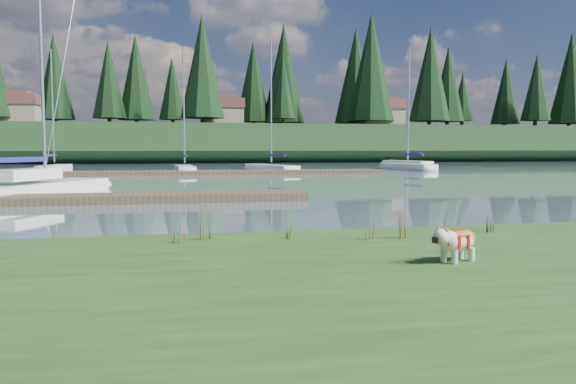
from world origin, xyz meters
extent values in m
plane|color=#7992A0|center=(0.00, 30.00, 0.00)|extent=(200.00, 200.00, 0.00)
cube|color=#2C4F1F|center=(0.00, -6.00, 0.17)|extent=(60.00, 9.00, 0.35)
cube|color=#193118|center=(0.00, 73.00, 2.50)|extent=(200.00, 20.00, 5.00)
cylinder|color=silver|center=(2.98, -5.20, 0.45)|extent=(0.09, 0.09, 0.20)
cylinder|color=silver|center=(2.90, -5.02, 0.45)|extent=(0.09, 0.09, 0.20)
cylinder|color=silver|center=(3.34, -5.04, 0.45)|extent=(0.09, 0.09, 0.20)
cylinder|color=silver|center=(3.25, -4.86, 0.45)|extent=(0.09, 0.09, 0.20)
ellipsoid|color=silver|center=(3.12, -5.03, 0.65)|extent=(0.72, 0.56, 0.30)
ellipsoid|color=#9F673B|center=(3.12, -5.03, 0.75)|extent=(0.54, 0.46, 0.11)
ellipsoid|color=silver|center=(2.77, -5.19, 0.75)|extent=(0.30, 0.31, 0.23)
cube|color=black|center=(2.68, -5.23, 0.71)|extent=(0.11, 0.13, 0.09)
cube|color=white|center=(-6.69, 12.25, 0.22)|extent=(5.18, 8.23, 0.70)
ellipsoid|color=white|center=(-4.94, 15.96, 0.22)|extent=(2.57, 2.79, 0.70)
cylinder|color=silver|center=(-6.37, 12.92, 7.02)|extent=(0.14, 0.14, 12.44)
cube|color=navy|center=(-7.20, 11.15, 1.55)|extent=(1.77, 3.46, 0.20)
cube|color=white|center=(-6.88, 11.83, 0.95)|extent=(2.45, 3.26, 0.45)
cube|color=#4C3D2C|center=(-4.00, 9.00, 0.15)|extent=(16.00, 2.00, 0.30)
cube|color=#4C3D2C|center=(2.00, 30.00, 0.15)|extent=(26.00, 2.20, 0.30)
cube|color=white|center=(-10.84, 37.54, 0.22)|extent=(1.86, 6.09, 0.70)
ellipsoid|color=white|center=(-10.59, 40.53, 0.22)|extent=(1.44, 1.74, 0.70)
cylinder|color=silver|center=(-10.84, 37.54, 5.48)|extent=(0.12, 0.12, 9.37)
cube|color=navy|center=(-10.91, 36.73, 1.40)|extent=(0.40, 2.39, 0.20)
cube|color=white|center=(-0.14, 33.50, 0.22)|extent=(1.66, 5.86, 0.70)
ellipsoid|color=white|center=(-0.32, 36.39, 0.22)|extent=(1.36, 1.65, 0.70)
cylinder|color=silver|center=(-0.14, 33.50, 5.36)|extent=(0.12, 0.12, 9.11)
cube|color=navy|center=(-0.09, 32.71, 1.40)|extent=(0.34, 2.31, 0.20)
cube|color=white|center=(7.11, 34.40, 0.22)|extent=(3.75, 6.95, 0.70)
ellipsoid|color=white|center=(5.97, 37.61, 0.22)|extent=(2.03, 2.25, 0.70)
cylinder|color=silver|center=(7.11, 34.40, 6.05)|extent=(0.12, 0.12, 10.49)
cube|color=navy|center=(7.43, 33.52, 1.40)|extent=(1.10, 2.62, 0.20)
cube|color=white|center=(20.09, 35.81, 0.22)|extent=(2.97, 6.89, 0.70)
ellipsoid|color=white|center=(19.35, 39.08, 0.22)|extent=(1.83, 2.11, 0.70)
cylinder|color=silver|center=(20.09, 35.81, 5.98)|extent=(0.12, 0.12, 10.36)
cube|color=navy|center=(20.29, 34.91, 1.40)|extent=(0.79, 2.65, 0.20)
cube|color=white|center=(24.74, 46.71, 0.22)|extent=(3.15, 7.59, 0.70)
ellipsoid|color=white|center=(23.99, 50.34, 0.22)|extent=(1.99, 2.31, 0.70)
cylinder|color=silver|center=(24.74, 46.71, 6.32)|extent=(0.12, 0.12, 11.04)
cube|color=navy|center=(24.95, 45.72, 1.40)|extent=(0.79, 2.92, 0.20)
cone|color=#475B23|center=(-0.50, -2.21, 0.66)|extent=(0.03, 0.03, 0.61)
cone|color=brown|center=(-0.39, -2.28, 0.59)|extent=(0.03, 0.03, 0.49)
cone|color=#475B23|center=(-0.44, -2.18, 0.69)|extent=(0.03, 0.03, 0.67)
cone|color=brown|center=(-0.36, -2.24, 0.56)|extent=(0.03, 0.03, 0.43)
cone|color=#475B23|center=(-0.48, -2.29, 0.63)|extent=(0.03, 0.03, 0.55)
cone|color=#475B23|center=(1.08, -2.46, 0.55)|extent=(0.03, 0.03, 0.40)
cone|color=brown|center=(1.19, -2.53, 0.51)|extent=(0.03, 0.03, 0.32)
cone|color=#475B23|center=(1.14, -2.43, 0.57)|extent=(0.03, 0.03, 0.44)
cone|color=brown|center=(1.22, -2.49, 0.49)|extent=(0.03, 0.03, 0.28)
cone|color=#475B23|center=(1.10, -2.54, 0.53)|extent=(0.03, 0.03, 0.36)
cone|color=#475B23|center=(3.11, -2.84, 0.70)|extent=(0.03, 0.03, 0.71)
cone|color=brown|center=(3.22, -2.91, 0.63)|extent=(0.03, 0.03, 0.57)
cone|color=#475B23|center=(3.17, -2.81, 0.74)|extent=(0.03, 0.03, 0.78)
cone|color=brown|center=(3.25, -2.87, 0.60)|extent=(0.03, 0.03, 0.50)
cone|color=#475B23|center=(3.13, -2.92, 0.67)|extent=(0.03, 0.03, 0.64)
cone|color=#475B23|center=(-0.98, -2.57, 0.57)|extent=(0.03, 0.03, 0.43)
cone|color=brown|center=(-0.87, -2.64, 0.52)|extent=(0.03, 0.03, 0.35)
cone|color=#475B23|center=(-0.92, -2.54, 0.59)|extent=(0.03, 0.03, 0.48)
cone|color=brown|center=(-0.84, -2.60, 0.50)|extent=(0.03, 0.03, 0.30)
cone|color=#475B23|center=(-0.96, -2.65, 0.54)|extent=(0.03, 0.03, 0.39)
cone|color=#475B23|center=(2.46, -2.85, 0.57)|extent=(0.03, 0.03, 0.45)
cone|color=brown|center=(2.57, -2.92, 0.53)|extent=(0.03, 0.03, 0.36)
cone|color=#475B23|center=(2.52, -2.82, 0.60)|extent=(0.03, 0.03, 0.49)
cone|color=brown|center=(2.60, -2.88, 0.51)|extent=(0.03, 0.03, 0.31)
cone|color=#475B23|center=(2.48, -2.93, 0.55)|extent=(0.03, 0.03, 0.40)
cone|color=#475B23|center=(5.11, -2.45, 0.63)|extent=(0.03, 0.03, 0.55)
cone|color=brown|center=(5.22, -2.52, 0.57)|extent=(0.03, 0.03, 0.44)
cone|color=#475B23|center=(5.17, -2.42, 0.65)|extent=(0.03, 0.03, 0.61)
cone|color=brown|center=(5.25, -2.48, 0.54)|extent=(0.03, 0.03, 0.39)
cone|color=#475B23|center=(5.13, -2.53, 0.60)|extent=(0.03, 0.03, 0.50)
cube|color=#33281C|center=(0.00, -1.60, 0.07)|extent=(60.00, 0.50, 0.14)
cylinder|color=#382619|center=(-10.00, 72.00, 5.90)|extent=(0.60, 0.60, 1.80)
cone|color=black|center=(-10.00, 72.00, 11.75)|extent=(4.84, 4.84, 11.00)
cylinder|color=#382619|center=(3.00, 66.00, 5.90)|extent=(0.60, 0.60, 1.80)
cone|color=black|center=(3.00, 66.00, 13.10)|extent=(6.16, 6.16, 14.00)
cylinder|color=#382619|center=(15.00, 70.00, 5.90)|extent=(0.60, 0.60, 1.80)
cone|color=black|center=(15.00, 70.00, 10.85)|extent=(3.96, 3.96, 9.00)
cylinder|color=#382619|center=(28.00, 68.00, 5.90)|extent=(0.60, 0.60, 1.80)
cone|color=black|center=(28.00, 68.00, 14.00)|extent=(7.04, 7.04, 16.00)
cylinder|color=#382619|center=(42.00, 71.00, 5.90)|extent=(0.60, 0.60, 1.80)
cone|color=black|center=(42.00, 71.00, 12.20)|extent=(5.28, 5.28, 12.00)
cylinder|color=#382619|center=(55.00, 67.00, 5.90)|extent=(0.60, 0.60, 1.80)
cone|color=black|center=(55.00, 67.00, 11.52)|extent=(4.62, 4.62, 10.50)
cube|color=gray|center=(-22.00, 70.00, 6.40)|extent=(6.00, 5.00, 2.80)
cube|color=brown|center=(-22.00, 70.00, 8.50)|extent=(6.30, 5.30, 1.40)
cube|color=brown|center=(-22.00, 70.00, 9.30)|extent=(4.20, 3.60, 0.70)
cube|color=gray|center=(6.00, 71.00, 6.40)|extent=(6.00, 5.00, 2.80)
cube|color=brown|center=(6.00, 71.00, 8.50)|extent=(6.30, 5.30, 1.40)
cube|color=brown|center=(6.00, 71.00, 9.30)|extent=(4.20, 3.60, 0.70)
cube|color=gray|center=(30.00, 69.00, 6.40)|extent=(6.00, 5.00, 2.80)
cube|color=brown|center=(30.00, 69.00, 8.50)|extent=(6.30, 5.30, 1.40)
cube|color=brown|center=(30.00, 69.00, 9.30)|extent=(4.20, 3.60, 0.70)
camera|label=1|loc=(-0.97, -12.54, 2.03)|focal=35.00mm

